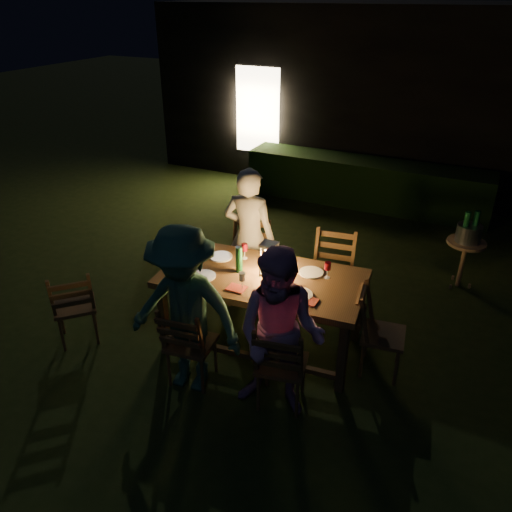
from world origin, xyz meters
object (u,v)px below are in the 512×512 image
at_px(chair_spare, 77,318).
at_px(bottle_table, 239,259).
at_px(bottle_bucket_a, 465,230).
at_px(bottle_bucket_b, 474,229).
at_px(lantern, 269,261).
at_px(dining_table, 262,283).
at_px(chair_near_left, 191,357).
at_px(chair_far_left, 248,277).
at_px(person_house_side, 249,237).
at_px(chair_far_right, 329,292).
at_px(chair_end, 380,347).
at_px(person_opp_right, 280,335).
at_px(ice_bucket, 469,233).
at_px(person_opp_left, 185,312).
at_px(side_table, 466,247).
at_px(chair_near_right, 281,378).

xyz_separation_m(chair_spare, bottle_table, (1.57, 0.77, 0.71)).
distance_m(bottle_bucket_a, bottle_bucket_b, 0.13).
bearing_deg(chair_spare, lantern, -21.08).
distance_m(dining_table, chair_near_left, 1.01).
distance_m(chair_far_left, person_house_side, 0.53).
bearing_deg(chair_far_right, person_house_side, -5.18).
relative_size(chair_end, bottle_table, 3.39).
bearing_deg(bottle_bucket_a, chair_far_left, -147.59).
xyz_separation_m(chair_spare, person_opp_right, (2.35, 0.03, 0.52)).
distance_m(chair_spare, bottle_bucket_a, 4.65).
bearing_deg(bottle_table, chair_near_left, -98.86).
height_order(person_house_side, ice_bucket, person_house_side).
height_order(person_opp_left, lantern, person_opp_left).
relative_size(dining_table, person_opp_left, 1.27).
xyz_separation_m(side_table, bottle_bucket_b, (0.05, 0.04, 0.24)).
bearing_deg(person_opp_right, side_table, 61.45).
xyz_separation_m(chair_near_right, chair_end, (0.70, 0.84, -0.00)).
xyz_separation_m(chair_near_right, bottle_bucket_a, (1.21, 2.88, 0.51)).
bearing_deg(person_house_side, lantern, 123.00).
height_order(chair_near_right, lantern, lantern).
bearing_deg(chair_far_right, chair_spare, 27.23).
bearing_deg(chair_far_right, side_table, -141.74).
height_order(chair_far_left, bottle_bucket_b, chair_far_left).
xyz_separation_m(chair_near_right, chair_spare, (-2.34, -0.08, -0.01)).
relative_size(chair_far_right, lantern, 2.99).
relative_size(bottle_table, bottle_bucket_a, 0.88).
xyz_separation_m(person_opp_left, bottle_bucket_b, (2.20, 3.10, -0.04)).
xyz_separation_m(chair_end, lantern, (-1.18, -0.07, 0.72)).
bearing_deg(person_house_side, dining_table, 118.76).
bearing_deg(bottle_bucket_a, person_opp_left, -124.82).
xyz_separation_m(bottle_table, bottle_bucket_b, (2.08, 2.26, -0.19)).
distance_m(dining_table, chair_near_right, 1.01).
xyz_separation_m(dining_table, chair_near_left, (-0.37, -0.81, -0.48)).
height_order(chair_far_left, lantern, lantern).
xyz_separation_m(ice_bucket, bottle_bucket_b, (0.05, 0.04, 0.05)).
bearing_deg(chair_near_left, person_opp_left, -92.54).
bearing_deg(bottle_bucket_a, chair_spare, -140.23).
xyz_separation_m(chair_end, person_house_side, (-1.75, 0.65, 0.55)).
relative_size(chair_near_left, chair_far_left, 0.92).
xyz_separation_m(chair_far_left, side_table, (2.31, 1.47, 0.25)).
distance_m(person_house_side, bottle_bucket_b, 2.78).
bearing_deg(dining_table, person_opp_right, -61.24).
height_order(bottle_table, bottle_bucket_a, bottle_table).
bearing_deg(chair_near_left, dining_table, 57.89).
relative_size(chair_near_right, chair_far_right, 0.92).
bearing_deg(person_opp_right, person_opp_left, -180.00).
bearing_deg(person_opp_right, bottle_bucket_b, 60.92).
distance_m(chair_near_left, chair_spare, 1.45).
height_order(chair_near_left, chair_spare, chair_near_left).
bearing_deg(chair_near_right, bottle_table, 126.68).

